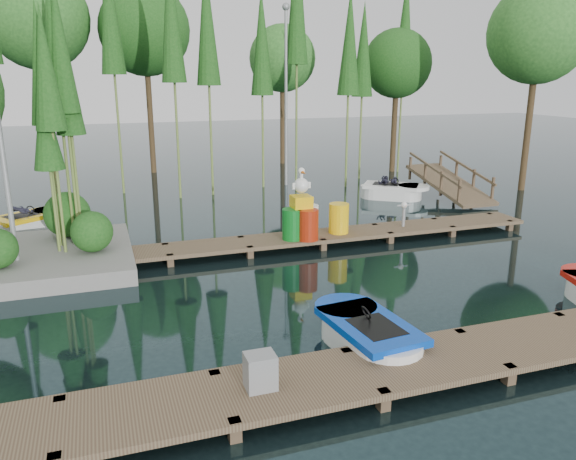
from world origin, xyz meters
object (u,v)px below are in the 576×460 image
object	(u,v)px
boat_blue	(368,336)
boat_yellow_far	(29,222)
drum_cluster	(303,218)
utility_cabinet	(260,371)
yellow_barrel	(339,218)

from	to	relation	value
boat_blue	boat_yellow_far	size ratio (longest dim) A/B	1.00
boat_blue	drum_cluster	world-z (taller)	drum_cluster
utility_cabinet	drum_cluster	bearing A→B (deg)	65.19
boat_blue	boat_yellow_far	xyz separation A→B (m)	(-6.24, 10.14, 0.01)
boat_blue	yellow_barrel	world-z (taller)	yellow_barrel
yellow_barrel	drum_cluster	xyz separation A→B (m)	(-1.12, -0.15, 0.15)
utility_cabinet	drum_cluster	distance (m)	7.55
utility_cabinet	yellow_barrel	distance (m)	8.21
boat_blue	yellow_barrel	xyz separation A→B (m)	(2.07, 5.94, 0.47)
boat_blue	utility_cabinet	world-z (taller)	utility_cabinet
boat_yellow_far	drum_cluster	size ratio (longest dim) A/B	1.37
boat_yellow_far	yellow_barrel	bearing A→B (deg)	-42.77
utility_cabinet	drum_cluster	xyz separation A→B (m)	(3.17, 6.85, 0.30)
boat_blue	boat_yellow_far	distance (m)	11.90
yellow_barrel	boat_blue	bearing A→B (deg)	-109.21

